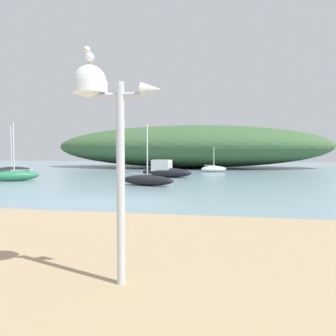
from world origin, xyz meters
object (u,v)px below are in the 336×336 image
(sailboat_far_right, at_px, (14,176))
(seagull_on_radar, at_px, (89,55))
(mast_structure, at_px, (101,105))
(motorboat_west_reach, at_px, (165,171))
(sailboat_inner_mooring, at_px, (214,169))
(sailboat_mid_channel, at_px, (147,180))
(sailboat_outer_mooring, at_px, (12,170))

(sailboat_far_right, bearing_deg, seagull_on_radar, -51.83)
(mast_structure, height_order, motorboat_west_reach, mast_structure)
(sailboat_inner_mooring, relative_size, motorboat_west_reach, 0.63)
(seagull_on_radar, height_order, motorboat_west_reach, seagull_on_radar)
(seagull_on_radar, xyz_separation_m, sailboat_inner_mooring, (0.21, 30.81, -3.15))
(sailboat_mid_channel, xyz_separation_m, sailboat_outer_mooring, (-15.62, 8.44, 0.02))
(sailboat_outer_mooring, bearing_deg, mast_structure, -51.93)
(mast_structure, distance_m, motorboat_west_reach, 22.99)
(seagull_on_radar, relative_size, sailboat_outer_mooring, 0.07)
(mast_structure, bearing_deg, sailboat_outer_mooring, 128.07)
(mast_structure, xyz_separation_m, sailboat_far_right, (-13.60, 17.08, -2.38))
(sailboat_inner_mooring, xyz_separation_m, motorboat_west_reach, (-3.58, -8.18, 0.21))
(sailboat_far_right, relative_size, sailboat_mid_channel, 1.10)
(seagull_on_radar, distance_m, sailboat_inner_mooring, 30.97)
(seagull_on_radar, height_order, sailboat_mid_channel, sailboat_mid_channel)
(seagull_on_radar, distance_m, motorboat_west_reach, 23.07)
(sailboat_mid_channel, relative_size, motorboat_west_reach, 0.85)
(sailboat_outer_mooring, bearing_deg, sailboat_mid_channel, -28.39)
(seagull_on_radar, bearing_deg, sailboat_outer_mooring, 127.82)
(sailboat_far_right, xyz_separation_m, sailboat_outer_mooring, (-5.35, 7.10, -0.04))
(sailboat_far_right, relative_size, motorboat_west_reach, 0.93)
(mast_structure, distance_m, seagull_on_radar, 0.72)
(sailboat_mid_channel, distance_m, sailboat_outer_mooring, 17.76)
(motorboat_west_reach, relative_size, sailboat_outer_mooring, 0.99)
(mast_structure, xyz_separation_m, seagull_on_radar, (-0.16, -0.02, 0.70))
(motorboat_west_reach, bearing_deg, mast_structure, -81.13)
(sailboat_inner_mooring, xyz_separation_m, sailboat_mid_channel, (-3.37, -15.05, 0.01))
(sailboat_far_right, xyz_separation_m, sailboat_mid_channel, (10.28, -1.34, -0.05))
(mast_structure, distance_m, sailboat_mid_channel, 16.27)
(sailboat_far_right, distance_m, motorboat_west_reach, 11.49)
(mast_structure, distance_m, sailboat_far_right, 21.96)
(sailboat_far_right, bearing_deg, sailboat_outer_mooring, 126.97)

